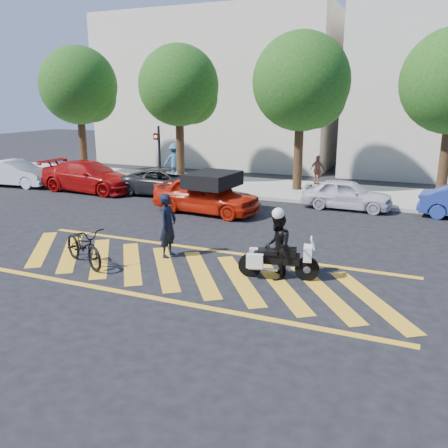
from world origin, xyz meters
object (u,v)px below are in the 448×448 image
at_px(police_motorcycle, 277,260).
at_px(red_convertible, 206,195).
at_px(parked_far_left, 16,173).
at_px(officer_bike, 168,226).
at_px(parked_mid_right, 347,194).
at_px(officer_moto, 277,246).
at_px(bicycle, 84,246).
at_px(parked_mid_left, 168,182).
at_px(parked_left, 89,176).

distance_m(police_motorcycle, red_convertible, 7.53).
height_order(police_motorcycle, parked_far_left, parked_far_left).
bearing_deg(officer_bike, parked_mid_right, -25.76).
xyz_separation_m(police_motorcycle, officer_moto, (-0.01, 0.01, 0.37)).
xyz_separation_m(officer_bike, parked_mid_right, (3.83, 8.31, -0.32)).
xyz_separation_m(officer_bike, bicycle, (-1.82, -1.56, -0.39)).
bearing_deg(parked_far_left, bicycle, -131.40).
bearing_deg(parked_mid_left, parked_mid_right, -89.39).
bearing_deg(parked_mid_left, police_motorcycle, -138.46).
height_order(police_motorcycle, red_convertible, red_convertible).
bearing_deg(parked_far_left, parked_left, -90.30).
bearing_deg(parked_mid_right, police_motorcycle, 178.30).
relative_size(bicycle, parked_left, 0.41).
relative_size(red_convertible, parked_far_left, 1.07).
xyz_separation_m(red_convertible, parked_far_left, (-11.80, 1.52, -0.07)).
distance_m(parked_far_left, parked_left, 4.53).
bearing_deg(officer_bike, parked_left, 48.82).
height_order(bicycle, parked_mid_left, parked_mid_left).
relative_size(parked_mid_left, parked_mid_right, 1.25).
distance_m(red_convertible, parked_far_left, 11.90).
bearing_deg(parked_far_left, red_convertible, -101.84).
distance_m(officer_moto, parked_mid_left, 11.53).
xyz_separation_m(parked_left, parked_mid_right, (12.42, 1.07, -0.12)).
height_order(officer_moto, parked_far_left, officer_moto).
bearing_deg(police_motorcycle, parked_far_left, 144.66).
xyz_separation_m(red_convertible, parked_mid_left, (-3.21, 2.53, -0.12)).
relative_size(parked_far_left, parked_left, 0.80).
height_order(police_motorcycle, parked_mid_left, parked_mid_left).
distance_m(parked_far_left, parked_mid_right, 16.99).
bearing_deg(parked_mid_right, officer_bike, 156.01).
relative_size(bicycle, parked_far_left, 0.52).
xyz_separation_m(officer_moto, parked_left, (-12.03, 7.68, -0.12)).
bearing_deg(bicycle, parked_mid_right, -2.79).
relative_size(parked_left, parked_mid_left, 1.13).
relative_size(bicycle, police_motorcycle, 1.03).
bearing_deg(parked_mid_right, red_convertible, 120.43).
bearing_deg(parked_far_left, officer_bike, -122.30).
xyz_separation_m(police_motorcycle, parked_mid_left, (-7.97, 8.35, 0.14)).
xyz_separation_m(parked_far_left, parked_left, (4.52, 0.33, 0.07)).
height_order(parked_left, parked_mid_left, parked_left).
xyz_separation_m(bicycle, officer_moto, (5.26, 1.13, 0.31)).
xyz_separation_m(bicycle, parked_mid_left, (-2.69, 9.48, 0.08)).
height_order(officer_moto, parked_mid_right, officer_moto).
bearing_deg(parked_left, red_convertible, -101.31).
bearing_deg(officer_moto, police_motorcycle, 54.20).
distance_m(officer_moto, parked_mid_right, 8.76).
distance_m(bicycle, officer_moto, 5.39).
bearing_deg(police_motorcycle, parked_left, 136.06).
xyz_separation_m(parked_far_left, parked_mid_right, (16.93, 1.40, -0.05)).
relative_size(officer_bike, red_convertible, 0.43).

